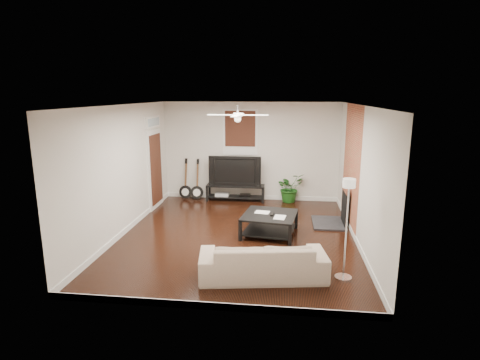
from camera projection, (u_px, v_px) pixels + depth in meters
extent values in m
cube|color=black|center=(238.00, 235.00, 8.43)|extent=(5.00, 6.00, 0.01)
cube|color=white|center=(238.00, 105.00, 7.81)|extent=(5.00, 6.00, 0.01)
cube|color=silver|center=(251.00, 152.00, 11.02)|extent=(5.00, 0.01, 2.80)
cube|color=silver|center=(210.00, 217.00, 5.21)|extent=(5.00, 0.01, 2.80)
cube|color=silver|center=(124.00, 170.00, 8.41)|extent=(0.01, 6.00, 2.80)
cube|color=silver|center=(360.00, 176.00, 7.83)|extent=(0.01, 6.00, 2.80)
cube|color=#AD4E38|center=(351.00, 166.00, 8.80)|extent=(0.02, 2.20, 2.80)
cube|color=black|center=(336.00, 205.00, 9.04)|extent=(0.80, 1.10, 0.92)
cube|color=#36170E|center=(240.00, 132.00, 10.91)|extent=(1.00, 0.06, 1.30)
cube|color=white|center=(155.00, 162.00, 10.27)|extent=(0.08, 1.00, 2.50)
cube|color=black|center=(235.00, 193.00, 11.12)|extent=(1.65, 0.44, 0.46)
imported|color=black|center=(235.00, 170.00, 10.99)|extent=(1.48, 0.19, 0.85)
cube|color=black|center=(269.00, 224.00, 8.43)|extent=(1.26, 1.26, 0.47)
imported|color=tan|center=(263.00, 260.00, 6.46)|extent=(2.21, 1.14, 0.62)
imported|color=#1A5017|center=(290.00, 188.00, 10.94)|extent=(0.98, 0.96, 0.83)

